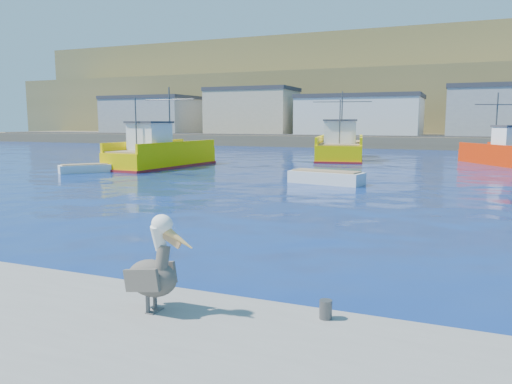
# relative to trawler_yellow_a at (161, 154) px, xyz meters

# --- Properties ---
(ground) EXTENTS (260.00, 260.00, 0.00)m
(ground) POSITION_rel_trawler_yellow_a_xyz_m (17.33, -23.00, -1.00)
(ground) COLOR navy
(ground) RESTS_ON ground
(dock_bollards) EXTENTS (36.20, 0.20, 0.30)m
(dock_bollards) POSITION_rel_trawler_yellow_a_xyz_m (17.93, -26.40, -0.35)
(dock_bollards) COLOR #4C4C4C
(dock_bollards) RESTS_ON dock
(far_shore) EXTENTS (200.00, 81.00, 24.00)m
(far_shore) POSITION_rel_trawler_yellow_a_xyz_m (17.33, 86.21, 7.98)
(far_shore) COLOR brown
(far_shore) RESTS_ON ground
(trawler_yellow_a) EXTENTS (4.81, 10.77, 6.42)m
(trawler_yellow_a) POSITION_rel_trawler_yellow_a_xyz_m (0.00, 0.00, 0.00)
(trawler_yellow_a) COLOR #FFD600
(trawler_yellow_a) RESTS_ON ground
(trawler_yellow_b) EXTENTS (6.29, 12.52, 6.60)m
(trawler_yellow_b) POSITION_rel_trawler_yellow_a_xyz_m (11.29, 13.93, 0.08)
(trawler_yellow_b) COLOR #FFD600
(trawler_yellow_b) RESTS_ON ground
(boat_orange) EXTENTS (6.61, 8.33, 6.03)m
(boat_orange) POSITION_rel_trawler_yellow_a_xyz_m (25.28, 12.99, 0.01)
(boat_orange) COLOR red
(boat_orange) RESTS_ON ground
(skiff_left) EXTENTS (3.11, 3.44, 0.75)m
(skiff_left) POSITION_rel_trawler_yellow_a_xyz_m (-2.52, -5.82, -0.76)
(skiff_left) COLOR silver
(skiff_left) RESTS_ON ground
(skiff_mid) EXTENTS (4.53, 2.33, 0.94)m
(skiff_mid) POSITION_rel_trawler_yellow_a_xyz_m (14.93, -5.56, -0.70)
(skiff_mid) COLOR silver
(skiff_mid) RESTS_ON ground
(pelican) EXTENTS (1.31, 0.56, 1.62)m
(pelican) POSITION_rel_trawler_yellow_a_xyz_m (17.69, -27.16, 0.19)
(pelican) COLOR #595451
(pelican) RESTS_ON dock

